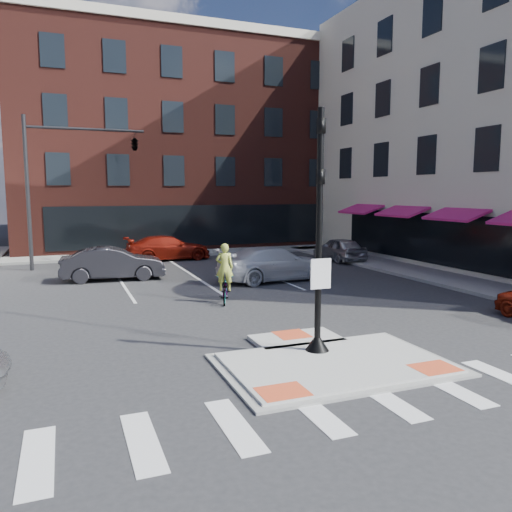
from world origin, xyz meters
name	(u,v)px	position (x,y,z in m)	size (l,w,h in m)	color
ground	(325,360)	(0.00, 0.00, 0.00)	(120.00, 120.00, 0.00)	#28282B
refuge_island	(330,361)	(0.00, -0.26, 0.05)	(5.40, 4.65, 0.13)	gray
sidewalk_e	(416,272)	(10.80, 10.00, 0.07)	(3.00, 24.00, 0.15)	gray
sidewalk_n	(205,252)	(3.00, 22.00, 0.07)	(26.00, 3.00, 0.15)	gray
building_n	(172,148)	(3.00, 31.99, 7.80)	(24.40, 18.40, 15.50)	#4E1E18
building_far_left	(78,184)	(-4.00, 52.00, 5.00)	(10.00, 12.00, 10.00)	slate
building_far_right	(184,177)	(9.00, 54.00, 6.00)	(12.00, 12.00, 12.00)	brown
signal_pole	(319,263)	(0.00, 0.40, 2.36)	(0.60, 0.60, 5.98)	black
mast_arm_signal	(107,153)	(-3.47, 18.00, 6.21)	(6.10, 2.24, 8.00)	black
white_pickup	(274,264)	(3.20, 10.63, 0.79)	(2.21, 5.44, 1.58)	silver
bg_car_dark	(113,264)	(-3.78, 13.48, 0.77)	(1.64, 4.70, 1.55)	#242428
bg_car_silver	(339,249)	(9.50, 15.42, 0.71)	(1.67, 4.15, 1.41)	#B2B5BA
bg_car_red	(168,248)	(0.01, 19.46, 0.74)	(2.06, 5.07, 1.47)	maroon
cyclist	(225,283)	(-0.36, 7.00, 0.75)	(1.17, 1.87, 2.22)	#3F3F44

